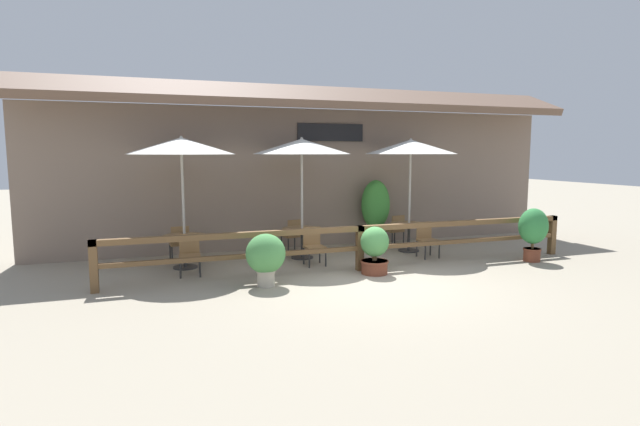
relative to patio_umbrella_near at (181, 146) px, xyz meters
The scene contains 19 objects.
ground_plane 5.01m from the patio_umbrella_near, 35.90° to the right, with size 60.00×60.00×0.00m, color #9E937F.
building_facade 3.84m from the patio_umbrella_near, 24.75° to the left, with size 14.28×1.49×4.23m.
patio_railing 4.22m from the patio_umbrella_near, 22.81° to the right, with size 10.40×0.14×0.95m.
patio_umbrella_near is the anchor object (origin of this frame).
dining_table_near 2.04m from the patio_umbrella_near, behind, with size 0.94×0.94×0.71m.
chair_near_streetside 2.25m from the patio_umbrella_near, 86.01° to the right, with size 0.45×0.45×0.83m.
chair_near_wallside 2.25m from the patio_umbrella_near, 95.14° to the left, with size 0.45×0.45×0.83m.
patio_umbrella_middle 2.69m from the patio_umbrella_near, ahead, with size 2.26×2.26×2.83m.
dining_table_middle 3.38m from the patio_umbrella_near, ahead, with size 0.94×0.94×0.71m.
chair_middle_streetside 3.52m from the patio_umbrella_near, 13.14° to the right, with size 0.43×0.43×0.83m.
chair_middle_wallside 3.55m from the patio_umbrella_near, 18.35° to the left, with size 0.50×0.50×0.83m.
patio_umbrella_far 5.47m from the patio_umbrella_near, ahead, with size 2.26×2.26×2.83m.
dining_table_far 5.84m from the patio_umbrella_near, ahead, with size 0.94×0.94×0.71m.
chair_far_streetside 5.97m from the patio_umbrella_near, ahead, with size 0.42×0.42×0.83m.
chair_far_wallside 5.95m from the patio_umbrella_near, ahead, with size 0.49×0.49×0.83m.
potted_plant_entrance_palm 3.16m from the patio_umbrella_near, 57.38° to the right, with size 0.74×0.67×0.99m.
potted_plant_small_flowering 8.02m from the patio_umbrella_near, 14.50° to the right, with size 0.68×0.61×1.22m.
potted_plant_broad_leaf 4.58m from the patio_umbrella_near, 26.70° to the right, with size 0.59×0.58×0.98m.
potted_plant_corner_fern 5.38m from the patio_umbrella_near, 11.73° to the left, with size 0.77×0.69×1.75m.
Camera 1 is at (-4.22, -8.41, 2.48)m, focal length 28.00 mm.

